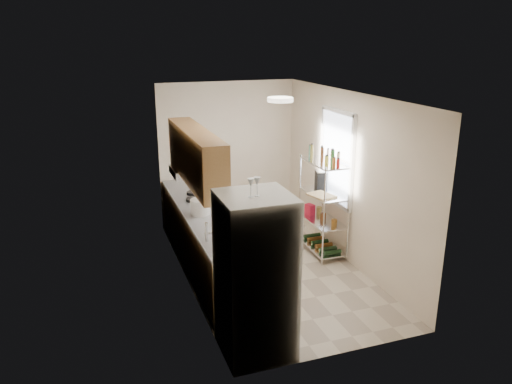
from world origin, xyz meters
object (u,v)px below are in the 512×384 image
rice_cooker (200,207)px  cutting_board (321,195)px  espresso_machine (321,179)px  frying_pan_large (194,199)px  refrigerator (255,276)px

rice_cooker → cutting_board: bearing=-3.9°
rice_cooker → cutting_board: rice_cooker is taller
cutting_board → espresso_machine: 0.50m
frying_pan_large → rice_cooker: bearing=-89.0°
rice_cooker → cutting_board: size_ratio=0.71×
refrigerator → espresso_machine: 3.11m
refrigerator → rice_cooker: size_ratio=6.51×
rice_cooker → refrigerator: bearing=-87.0°
refrigerator → rice_cooker: bearing=93.0°
rice_cooker → espresso_machine: 2.10m
rice_cooker → espresso_machine: bearing=8.5°
frying_pan_large → espresso_machine: (2.02, -0.32, 0.23)m
refrigerator → frying_pan_large: size_ratio=7.33×
refrigerator → rice_cooker: 2.09m
rice_cooker → cutting_board: 1.88m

